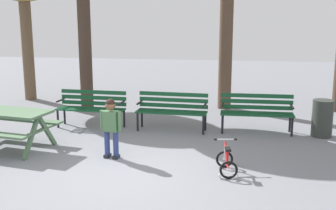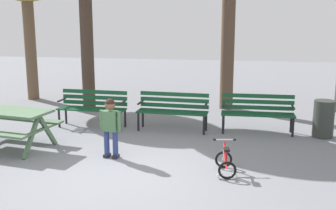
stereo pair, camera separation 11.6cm
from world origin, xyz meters
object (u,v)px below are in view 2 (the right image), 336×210
(park_bench_far_left, at_px, (93,105))
(kids_bicycle, at_px, (225,162))
(child_standing, at_px, (110,123))
(picnic_table, at_px, (5,118))
(trash_bin, at_px, (324,119))
(park_bench_right, at_px, (258,110))
(park_bench_left, at_px, (173,108))

(park_bench_far_left, xyz_separation_m, kids_bicycle, (3.19, -2.55, -0.31))
(child_standing, bearing_deg, picnic_table, 173.37)
(kids_bicycle, bearing_deg, child_standing, 167.73)
(park_bench_far_left, distance_m, child_standing, 2.35)
(trash_bin, bearing_deg, picnic_table, -164.13)
(park_bench_far_left, bearing_deg, park_bench_right, 1.73)
(picnic_table, relative_size, kids_bicycle, 3.35)
(kids_bicycle, bearing_deg, park_bench_far_left, 141.37)
(park_bench_right, bearing_deg, park_bench_left, -176.80)
(kids_bicycle, bearing_deg, park_bench_left, 116.70)
(park_bench_far_left, xyz_separation_m, park_bench_left, (1.90, 0.01, 0.00))
(park_bench_left, relative_size, trash_bin, 2.02)
(park_bench_left, bearing_deg, trash_bin, -0.54)
(park_bench_right, xyz_separation_m, trash_bin, (1.39, -0.14, -0.11))
(park_bench_far_left, xyz_separation_m, child_standing, (1.07, -2.09, 0.15))
(park_bench_left, bearing_deg, picnic_table, -149.08)
(park_bench_right, relative_size, child_standing, 1.44)
(child_standing, relative_size, trash_bin, 1.39)
(child_standing, bearing_deg, trash_bin, 26.64)
(trash_bin, bearing_deg, kids_bicycle, -128.37)
(park_bench_far_left, relative_size, park_bench_left, 1.00)
(child_standing, xyz_separation_m, kids_bicycle, (2.12, -0.46, -0.46))
(picnic_table, xyz_separation_m, trash_bin, (6.34, 1.80, -0.19))
(park_bench_left, height_order, park_bench_right, same)
(picnic_table, relative_size, child_standing, 1.80)
(park_bench_far_left, distance_m, trash_bin, 5.18)
(picnic_table, xyz_separation_m, park_bench_left, (3.06, 1.83, -0.08))
(picnic_table, height_order, trash_bin, trash_bin)
(park_bench_far_left, relative_size, trash_bin, 2.02)
(kids_bicycle, relative_size, trash_bin, 0.74)
(kids_bicycle, height_order, trash_bin, trash_bin)
(trash_bin, bearing_deg, child_standing, -153.36)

